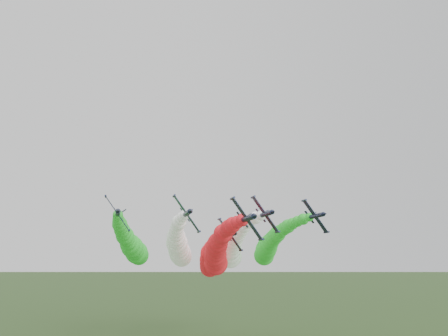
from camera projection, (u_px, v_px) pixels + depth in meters
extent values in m
cylinder|color=black|center=(247.00, 218.00, 79.61)|extent=(1.46, 8.55, 1.46)
cone|color=black|center=(255.00, 216.00, 74.82)|extent=(1.33, 1.71, 1.33)
cone|color=black|center=(240.00, 221.00, 84.03)|extent=(1.33, 0.85, 1.33)
ellipsoid|color=black|center=(252.00, 216.00, 77.92)|extent=(0.92, 1.78, 0.96)
cube|color=black|center=(247.00, 219.00, 79.38)|extent=(5.45, 1.80, 7.44)
cylinder|color=black|center=(233.00, 198.00, 79.53)|extent=(0.58, 2.47, 0.58)
cylinder|color=black|center=(261.00, 239.00, 79.23)|extent=(0.58, 2.47, 0.58)
cube|color=black|center=(246.00, 217.00, 83.37)|extent=(1.84, 1.42, 1.39)
cube|color=black|center=(242.00, 220.00, 83.08)|extent=(2.20, 1.04, 2.97)
sphere|color=red|center=(242.00, 220.00, 82.77)|extent=(2.47, 2.47, 2.47)
sphere|color=red|center=(237.00, 222.00, 86.42)|extent=(2.64, 2.64, 2.64)
sphere|color=red|center=(233.00, 225.00, 90.07)|extent=(3.35, 3.35, 3.35)
sphere|color=red|center=(229.00, 228.00, 93.71)|extent=(3.61, 3.61, 3.61)
sphere|color=red|center=(226.00, 231.00, 97.35)|extent=(3.14, 3.14, 3.14)
sphere|color=red|center=(223.00, 234.00, 101.00)|extent=(4.52, 4.52, 4.52)
sphere|color=red|center=(221.00, 237.00, 104.65)|extent=(3.93, 3.93, 3.93)
sphere|color=red|center=(219.00, 240.00, 108.31)|extent=(4.23, 4.23, 4.23)
sphere|color=red|center=(218.00, 243.00, 111.97)|extent=(5.26, 5.26, 5.26)
sphere|color=red|center=(217.00, 246.00, 115.63)|extent=(5.66, 5.66, 5.66)
sphere|color=red|center=(216.00, 249.00, 119.31)|extent=(5.61, 5.61, 5.61)
sphere|color=red|center=(216.00, 252.00, 122.99)|extent=(5.83, 5.83, 5.83)
sphere|color=red|center=(215.00, 255.00, 126.67)|extent=(6.58, 6.58, 6.58)
sphere|color=red|center=(215.00, 258.00, 130.37)|extent=(6.72, 6.72, 6.72)
sphere|color=red|center=(216.00, 260.00, 134.07)|extent=(6.52, 6.52, 6.52)
sphere|color=red|center=(216.00, 263.00, 137.78)|extent=(7.47, 7.47, 7.47)
cylinder|color=black|center=(187.00, 213.00, 91.20)|extent=(1.46, 8.55, 1.46)
cone|color=black|center=(191.00, 211.00, 86.41)|extent=(1.33, 1.71, 1.33)
cone|color=black|center=(184.00, 216.00, 95.63)|extent=(1.33, 0.85, 1.33)
ellipsoid|color=black|center=(190.00, 211.00, 89.51)|extent=(0.92, 1.78, 0.96)
cube|color=black|center=(187.00, 214.00, 90.97)|extent=(5.45, 1.80, 7.44)
cylinder|color=black|center=(174.00, 196.00, 91.12)|extent=(0.58, 2.47, 0.58)
cylinder|color=black|center=(199.00, 232.00, 90.82)|extent=(0.58, 2.47, 0.58)
cube|color=black|center=(188.00, 212.00, 94.96)|extent=(1.84, 1.42, 1.39)
cube|color=black|center=(185.00, 215.00, 94.68)|extent=(2.20, 1.04, 2.97)
sphere|color=white|center=(185.00, 215.00, 94.36)|extent=(2.21, 2.21, 2.21)
sphere|color=white|center=(182.00, 217.00, 98.01)|extent=(2.46, 2.46, 2.46)
sphere|color=white|center=(180.00, 220.00, 101.66)|extent=(2.65, 2.65, 2.65)
sphere|color=white|center=(179.00, 222.00, 105.30)|extent=(3.60, 3.60, 3.60)
sphere|color=white|center=(178.00, 225.00, 108.95)|extent=(3.29, 3.29, 3.29)
sphere|color=white|center=(177.00, 228.00, 112.59)|extent=(3.64, 3.64, 3.64)
sphere|color=white|center=(176.00, 231.00, 116.24)|extent=(3.95, 3.95, 3.95)
sphere|color=white|center=(176.00, 234.00, 119.90)|extent=(4.41, 4.41, 4.41)
sphere|color=white|center=(176.00, 237.00, 123.56)|extent=(5.36, 5.36, 5.36)
sphere|color=white|center=(176.00, 240.00, 127.23)|extent=(5.66, 5.66, 5.66)
sphere|color=white|center=(177.00, 243.00, 130.90)|extent=(6.52, 6.52, 6.52)
sphere|color=white|center=(177.00, 245.00, 134.58)|extent=(6.28, 6.28, 6.28)
sphere|color=white|center=(178.00, 248.00, 138.26)|extent=(6.47, 6.47, 6.47)
sphere|color=white|center=(179.00, 251.00, 141.96)|extent=(7.10, 7.10, 7.10)
sphere|color=white|center=(180.00, 254.00, 145.66)|extent=(7.30, 7.30, 7.30)
sphere|color=white|center=(182.00, 257.00, 149.37)|extent=(6.84, 6.84, 6.84)
cylinder|color=black|center=(265.00, 214.00, 93.57)|extent=(1.46, 8.55, 1.46)
cone|color=black|center=(273.00, 212.00, 88.78)|extent=(1.33, 1.71, 1.33)
cone|color=black|center=(259.00, 216.00, 98.00)|extent=(1.33, 0.85, 1.33)
ellipsoid|color=black|center=(270.00, 212.00, 91.88)|extent=(0.92, 1.78, 0.96)
cube|color=black|center=(265.00, 214.00, 93.35)|extent=(5.45, 1.80, 7.44)
cylinder|color=black|center=(253.00, 197.00, 93.50)|extent=(0.58, 2.47, 0.58)
cylinder|color=black|center=(278.00, 232.00, 93.20)|extent=(0.58, 2.47, 0.58)
cube|color=black|center=(264.00, 213.00, 97.34)|extent=(1.84, 1.42, 1.39)
cube|color=black|center=(261.00, 215.00, 97.05)|extent=(2.20, 1.04, 2.97)
sphere|color=white|center=(261.00, 216.00, 96.73)|extent=(2.23, 2.23, 2.23)
sphere|color=white|center=(256.00, 218.00, 100.39)|extent=(2.89, 2.89, 2.89)
sphere|color=white|center=(251.00, 220.00, 104.03)|extent=(2.78, 2.78, 2.78)
sphere|color=white|center=(247.00, 223.00, 107.67)|extent=(3.13, 3.13, 3.13)
sphere|color=white|center=(244.00, 225.00, 111.32)|extent=(3.78, 3.78, 3.78)
sphere|color=white|center=(241.00, 228.00, 114.97)|extent=(4.34, 4.34, 4.34)
sphere|color=white|center=(239.00, 231.00, 118.62)|extent=(4.69, 4.69, 4.69)
sphere|color=white|center=(236.00, 234.00, 122.27)|extent=(5.22, 5.22, 5.22)
sphere|color=white|center=(235.00, 237.00, 125.93)|extent=(5.30, 5.30, 5.30)
sphere|color=white|center=(233.00, 240.00, 129.60)|extent=(5.84, 5.84, 5.84)
sphere|color=white|center=(232.00, 242.00, 133.27)|extent=(5.98, 5.98, 5.98)
sphere|color=white|center=(231.00, 245.00, 136.95)|extent=(6.37, 6.37, 6.37)
sphere|color=white|center=(231.00, 248.00, 140.64)|extent=(7.16, 7.16, 7.16)
sphere|color=white|center=(230.00, 251.00, 144.33)|extent=(6.22, 6.22, 6.22)
sphere|color=white|center=(230.00, 254.00, 148.03)|extent=(7.28, 7.28, 7.28)
sphere|color=white|center=(230.00, 256.00, 151.74)|extent=(8.03, 8.03, 8.03)
cylinder|color=black|center=(118.00, 213.00, 95.80)|extent=(1.46, 8.55, 1.46)
cone|color=black|center=(118.00, 211.00, 91.01)|extent=(1.33, 1.71, 1.33)
cone|color=black|center=(118.00, 215.00, 100.23)|extent=(1.33, 0.85, 1.33)
ellipsoid|color=black|center=(119.00, 211.00, 94.11)|extent=(0.92, 1.78, 0.96)
cube|color=black|center=(117.00, 213.00, 95.57)|extent=(5.45, 1.80, 7.44)
cylinder|color=black|center=(106.00, 196.00, 95.72)|extent=(0.58, 2.47, 0.58)
cylinder|color=black|center=(129.00, 231.00, 95.42)|extent=(0.58, 2.47, 0.58)
cube|color=black|center=(122.00, 212.00, 99.57)|extent=(1.84, 1.42, 1.39)
cube|color=black|center=(118.00, 214.00, 99.28)|extent=(2.20, 1.04, 2.97)
sphere|color=green|center=(118.00, 215.00, 98.96)|extent=(2.28, 2.28, 2.28)
sphere|color=green|center=(118.00, 217.00, 102.61)|extent=(2.43, 2.43, 2.43)
sphere|color=green|center=(118.00, 219.00, 106.26)|extent=(2.79, 2.79, 2.79)
sphere|color=green|center=(119.00, 222.00, 109.90)|extent=(3.34, 3.34, 3.34)
sphere|color=green|center=(120.00, 224.00, 113.55)|extent=(3.94, 3.94, 3.94)
sphere|color=green|center=(121.00, 227.00, 117.19)|extent=(3.98, 3.98, 3.98)
sphere|color=green|center=(122.00, 230.00, 120.84)|extent=(4.34, 4.34, 4.34)
sphere|color=green|center=(123.00, 233.00, 124.50)|extent=(4.62, 4.62, 4.62)
sphere|color=green|center=(125.00, 236.00, 128.16)|extent=(5.28, 5.28, 5.28)
sphere|color=green|center=(127.00, 239.00, 131.83)|extent=(5.12, 5.12, 5.12)
sphere|color=green|center=(128.00, 241.00, 135.50)|extent=(5.45, 5.45, 5.45)
sphere|color=green|center=(130.00, 244.00, 139.18)|extent=(6.46, 6.46, 6.46)
sphere|color=green|center=(132.00, 247.00, 142.86)|extent=(7.12, 7.12, 7.12)
sphere|color=green|center=(134.00, 250.00, 146.56)|extent=(6.77, 6.77, 6.77)
sphere|color=green|center=(137.00, 252.00, 150.26)|extent=(7.66, 7.66, 7.66)
sphere|color=green|center=(139.00, 255.00, 153.97)|extent=(6.89, 6.89, 6.89)
cylinder|color=black|center=(315.00, 216.00, 102.82)|extent=(1.46, 8.55, 1.46)
cone|color=black|center=(325.00, 214.00, 98.03)|extent=(1.33, 1.71, 1.33)
cone|color=black|center=(307.00, 218.00, 107.25)|extent=(1.33, 0.85, 1.33)
ellipsoid|color=black|center=(320.00, 214.00, 101.13)|extent=(0.92, 1.78, 0.96)
cube|color=black|center=(315.00, 216.00, 102.59)|extent=(5.45, 1.80, 7.44)
cylinder|color=black|center=(304.00, 200.00, 102.74)|extent=(0.58, 2.47, 0.58)
cylinder|color=black|center=(326.00, 232.00, 102.44)|extent=(0.58, 2.47, 0.58)
cube|color=black|center=(312.00, 215.00, 106.59)|extent=(1.84, 1.42, 1.39)
cube|color=black|center=(309.00, 217.00, 106.30)|extent=(2.20, 1.04, 2.97)
sphere|color=green|center=(309.00, 217.00, 105.98)|extent=(2.11, 2.11, 2.11)
sphere|color=green|center=(303.00, 219.00, 109.63)|extent=(2.87, 2.87, 2.87)
sphere|color=green|center=(298.00, 221.00, 113.28)|extent=(2.87, 2.87, 2.87)
sphere|color=green|center=(293.00, 224.00, 116.92)|extent=(3.14, 3.14, 3.14)
sphere|color=green|center=(288.00, 226.00, 120.57)|extent=(3.82, 3.82, 3.82)
sphere|color=green|center=(284.00, 229.00, 124.21)|extent=(3.81, 3.81, 3.81)
sphere|color=green|center=(281.00, 231.00, 127.86)|extent=(3.96, 3.96, 3.96)
sphere|color=green|center=(277.00, 234.00, 131.52)|extent=(4.87, 4.87, 4.87)
sphere|color=green|center=(275.00, 237.00, 135.18)|extent=(4.96, 4.96, 4.96)
sphere|color=green|center=(272.00, 239.00, 138.85)|extent=(5.18, 5.18, 5.18)
sphere|color=green|center=(270.00, 242.00, 142.52)|extent=(5.66, 5.66, 5.66)
sphere|color=green|center=(269.00, 245.00, 146.20)|extent=(6.36, 6.36, 6.36)
sphere|color=green|center=(267.00, 247.00, 149.88)|extent=(7.06, 7.06, 7.06)
sphere|color=green|center=(266.00, 250.00, 153.58)|extent=(7.31, 7.31, 7.31)
sphere|color=green|center=(265.00, 253.00, 157.28)|extent=(6.77, 6.77, 6.77)
sphere|color=green|center=(264.00, 255.00, 160.99)|extent=(7.44, 7.44, 7.44)
cylinder|color=black|center=(230.00, 234.00, 104.84)|extent=(1.46, 8.55, 1.46)
cone|color=black|center=(236.00, 233.00, 100.05)|extent=(1.33, 1.71, 1.33)
cone|color=black|center=(226.00, 235.00, 109.27)|extent=(1.33, 0.85, 1.33)
ellipsoid|color=black|center=(234.00, 233.00, 103.15)|extent=(0.92, 1.78, 0.96)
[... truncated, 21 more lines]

